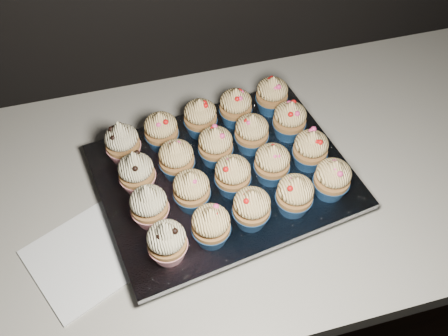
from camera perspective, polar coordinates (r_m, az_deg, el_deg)
cabinet at (r=1.33m, az=-1.30°, el=-13.71°), size 2.40×0.60×0.86m
worktop at (r=0.94m, az=-1.78°, el=-2.25°), size 2.44×0.64×0.04m
napkin at (r=0.87m, az=-15.59°, el=-9.93°), size 0.22×0.22×0.00m
baking_tray at (r=0.91m, az=0.00°, el=-1.52°), size 0.44×0.36×0.02m
foil_lining at (r=0.90m, az=0.00°, el=-0.87°), size 0.48×0.40×0.01m
cupcake_0 at (r=0.78m, az=-6.53°, el=-8.32°), size 0.06×0.06×0.10m
cupcake_1 at (r=0.79m, az=-1.49°, el=-6.58°), size 0.06×0.06×0.08m
cupcake_2 at (r=0.81m, az=3.17°, el=-4.58°), size 0.06×0.06×0.08m
cupcake_3 at (r=0.83m, az=8.08°, el=-3.03°), size 0.06×0.06×0.08m
cupcake_4 at (r=0.86m, az=12.26°, el=-1.18°), size 0.06×0.06×0.08m
cupcake_5 at (r=0.82m, az=-8.55°, el=-4.21°), size 0.06×0.06×0.10m
cupcake_6 at (r=0.83m, az=-3.73°, el=-2.51°), size 0.06×0.06×0.08m
cupcake_7 at (r=0.85m, az=1.00°, el=-0.80°), size 0.06×0.06×0.08m
cupcake_8 at (r=0.87m, az=5.52°, el=0.56°), size 0.06×0.06×0.08m
cupcake_9 at (r=0.90m, az=9.85°, el=2.13°), size 0.06×0.06×0.08m
cupcake_10 at (r=0.86m, az=-9.96°, el=-0.47°), size 0.06×0.06×0.10m
cupcake_11 at (r=0.87m, az=-5.44°, el=1.02°), size 0.06×0.06×0.08m
cupcake_12 at (r=0.89m, az=-0.97°, el=2.57°), size 0.06×0.06×0.08m
cupcake_13 at (r=0.91m, az=3.18°, el=4.05°), size 0.06×0.06×0.08m
cupcake_14 at (r=0.94m, az=7.50°, el=5.47°), size 0.06×0.06×0.08m
cupcake_15 at (r=0.91m, az=-11.53°, el=2.89°), size 0.06×0.06×0.10m
cupcake_16 at (r=0.92m, az=-7.18°, el=4.25°), size 0.06×0.06×0.08m
cupcake_17 at (r=0.94m, az=-2.72°, el=5.81°), size 0.06×0.06×0.08m
cupcake_18 at (r=0.95m, az=1.34°, el=7.01°), size 0.06×0.06×0.08m
cupcake_19 at (r=0.98m, az=5.50°, el=8.31°), size 0.06×0.06×0.08m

